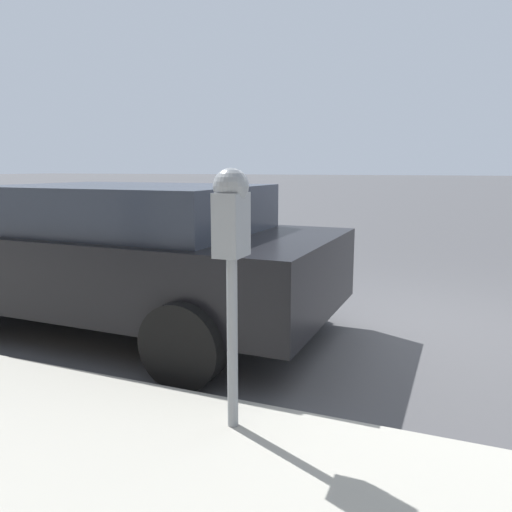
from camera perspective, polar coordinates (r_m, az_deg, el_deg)
name	(u,v)px	position (r m, az deg, el deg)	size (l,w,h in m)	color
ground_plane	(405,330)	(5.15, 16.62, -8.12)	(220.00, 220.00, 0.00)	#424244
parking_meter	(231,233)	(2.65, -2.82, 2.60)	(0.21, 0.19, 1.44)	gray
car_black	(121,252)	(5.03, -15.17, 0.44)	(2.21, 4.27, 1.41)	black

